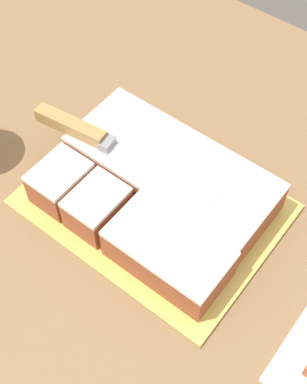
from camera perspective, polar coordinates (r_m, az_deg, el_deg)
name	(u,v)px	position (r m, az deg, el deg)	size (l,w,h in m)	color
countertop	(170,356)	(1.21, 1.82, -17.12)	(1.40, 1.10, 0.94)	brown
cake_board	(153,204)	(0.81, 0.00, -1.33)	(0.37, 0.28, 0.01)	gold
cake	(156,192)	(0.79, 0.27, -0.02)	(0.32, 0.23, 0.06)	#994C2D
knife	(89,135)	(0.81, -6.94, 6.10)	(0.31, 0.06, 0.02)	silver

